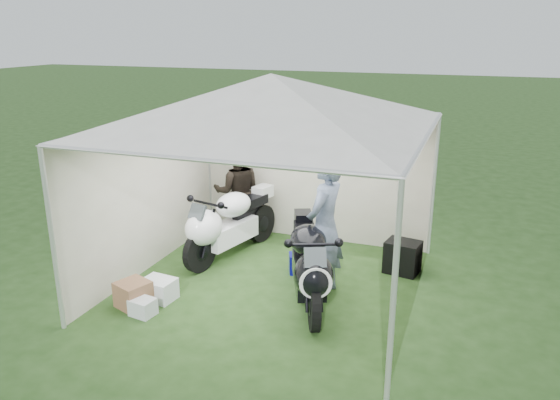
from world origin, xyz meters
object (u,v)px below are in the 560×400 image
Objects in this scene: motorcycle_white at (227,222)px; crate_1 at (133,294)px; motorcycle_black at (309,263)px; canopy_tent at (272,106)px; equipment_box at (402,257)px; paddock_stand at (302,263)px; person_dark_jacket at (237,192)px; crate_0 at (159,289)px; crate_2 at (143,307)px; person_blue_jacket at (325,227)px.

motorcycle_white is 5.55× the size of crate_1.
motorcycle_white is 1.99m from motorcycle_black.
canopy_tent is 11.43× the size of equipment_box.
canopy_tent is 2.50m from paddock_stand.
paddock_stand is at bearing 8.76° from motorcycle_white.
motorcycle_black is at bearing 111.84° from person_dark_jacket.
crate_2 is (0.04, -0.45, -0.04)m from crate_0.
crate_2 is (-2.96, -2.49, -0.14)m from equipment_box.
canopy_tent is 2.32m from motorcycle_white.
canopy_tent is 14.26× the size of paddock_stand.
person_blue_jacket reaches higher than equipment_box.
paddock_stand is 2.18m from crate_0.
crate_0 is 1.45× the size of crate_2.
equipment_box is (1.42, 0.54, 0.10)m from paddock_stand.
crate_0 is 0.46m from crate_2.
equipment_box is 3.96m from crate_1.
crate_0 is (-1.58, -1.50, -0.00)m from paddock_stand.
crate_2 is (-1.26, -1.42, -2.46)m from canopy_tent.
crate_0 is 1.13× the size of crate_1.
motorcycle_white is 7.13× the size of crate_2.
person_dark_jacket is at bearing 147.23° from paddock_stand.
canopy_tent is 14.55× the size of crate_1.
motorcycle_black is 2.38m from crate_1.
canopy_tent is 2.92m from crate_0.
person_blue_jacket is 4.01× the size of equipment_box.
crate_2 is at bearing 66.21° from person_dark_jacket.
crate_1 is at bearing -144.02° from equipment_box.
person_blue_jacket reaches higher than person_dark_jacket.
motorcycle_white is 1.96m from person_blue_jacket.
crate_0 is at bearing -145.84° from equipment_box.
canopy_tent reaches higher than paddock_stand.
person_dark_jacket is 2.57m from crate_0.
paddock_stand is 1.93m from person_dark_jacket.
person_blue_jacket is 2.61m from crate_2.
canopy_tent reaches higher than motorcycle_black.
paddock_stand is 0.90× the size of crate_0.
paddock_stand is 0.20× the size of person_blue_jacket.
person_dark_jacket is 3.90× the size of crate_0.
paddock_stand is at bearing 124.02° from person_dark_jacket.
person_dark_jacket is 3.46× the size of equipment_box.
motorcycle_white is 1.04× the size of motorcycle_black.
canopy_tent reaches higher than crate_0.
person_blue_jacket reaches higher than crate_0.
person_blue_jacket is at bearing -6.34° from motorcycle_white.
motorcycle_black reaches higher than crate_1.
motorcycle_black is 4.20× the size of equipment_box.
equipment_box is (2.73, 0.41, -0.35)m from motorcycle_white.
crate_0 is (-3.00, -2.03, -0.10)m from equipment_box.
motorcycle_black is 2.69m from person_dark_jacket.
crate_0 is 0.36m from crate_1.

